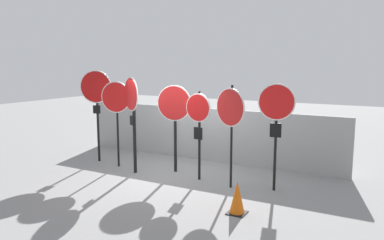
{
  "coord_description": "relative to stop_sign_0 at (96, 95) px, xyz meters",
  "views": [
    {
      "loc": [
        5.0,
        -8.15,
        2.91
      ],
      "look_at": [
        0.55,
        0.0,
        1.5
      ],
      "focal_mm": 35.0,
      "sensor_mm": 36.0,
      "label": 1
    }
  ],
  "objects": [
    {
      "name": "stop_sign_2",
      "position": [
        1.65,
        -0.45,
        -0.21
      ],
      "size": [
        0.78,
        0.47,
        2.56
      ],
      "rotation": [
        0.0,
        0.0,
        -0.54
      ],
      "color": "black",
      "rests_on": "ground"
    },
    {
      "name": "stop_sign_0",
      "position": [
        0.0,
        0.0,
        0.0
      ],
      "size": [
        0.91,
        0.37,
        2.72
      ],
      "rotation": [
        0.0,
        0.0,
        0.36
      ],
      "color": "black",
      "rests_on": "ground"
    },
    {
      "name": "stop_sign_3",
      "position": [
        2.58,
        0.15,
        -0.33
      ],
      "size": [
        0.94,
        0.21,
        2.35
      ],
      "rotation": [
        0.0,
        0.0,
        0.18
      ],
      "color": "black",
      "rests_on": "ground"
    },
    {
      "name": "ground_plane",
      "position": [
        2.69,
        -0.08,
        -2.0
      ],
      "size": [
        40.0,
        40.0,
        0.0
      ],
      "primitive_type": "plane",
      "color": "gray"
    },
    {
      "name": "stop_sign_1",
      "position": [
        0.89,
        -0.18,
        -0.17
      ],
      "size": [
        0.86,
        0.24,
        2.42
      ],
      "rotation": [
        0.0,
        0.0,
        0.24
      ],
      "color": "black",
      "rests_on": "ground"
    },
    {
      "name": "fence_back",
      "position": [
        2.69,
        1.68,
        -1.21
      ],
      "size": [
        8.35,
        0.12,
        1.59
      ],
      "color": "gray",
      "rests_on": "ground"
    },
    {
      "name": "traffic_cone_0",
      "position": [
        5.12,
        -1.69,
        -1.68
      ],
      "size": [
        0.36,
        0.36,
        0.65
      ],
      "color": "black",
      "rests_on": "ground"
    },
    {
      "name": "stop_sign_4",
      "position": [
        3.46,
        -0.16,
        -0.4
      ],
      "size": [
        0.71,
        0.16,
        2.24
      ],
      "rotation": [
        0.0,
        0.0,
        -0.13
      ],
      "color": "black",
      "rests_on": "ground"
    },
    {
      "name": "stop_sign_6",
      "position": [
        5.37,
        -0.06,
        -0.18
      ],
      "size": [
        0.82,
        0.18,
        2.48
      ],
      "rotation": [
        0.0,
        0.0,
        0.16
      ],
      "color": "black",
      "rests_on": "ground"
    },
    {
      "name": "stop_sign_5",
      "position": [
        4.39,
        -0.35,
        -0.21
      ],
      "size": [
        0.84,
        0.38,
        2.43
      ],
      "rotation": [
        0.0,
        0.0,
        -0.4
      ],
      "color": "black",
      "rests_on": "ground"
    }
  ]
}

